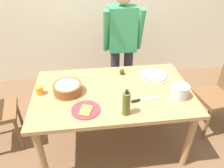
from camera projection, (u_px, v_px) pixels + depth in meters
name	position (u px, v px, depth m)	size (l,w,h in m)	color
ground	(113.00, 141.00, 2.59)	(8.00, 8.00, 0.00)	brown
dining_table	(113.00, 98.00, 2.21)	(1.60, 0.96, 0.76)	#A37A4C
person_cook	(122.00, 43.00, 2.70)	(0.49, 0.25, 1.62)	#2D2D38
chair_wooden_right	(222.00, 92.00, 2.52)	(0.46, 0.46, 0.95)	brown
pizza_raw_on_board	(154.00, 76.00, 2.39)	(0.33, 0.33, 0.02)	beige
plate_with_slice	(86.00, 110.00, 1.91)	(0.26, 0.26, 0.02)	red
popcorn_bowl	(68.00, 87.00, 2.10)	(0.28, 0.28, 0.11)	brown
olive_oil_bottle	(126.00, 104.00, 1.82)	(0.07, 0.07, 0.26)	#47561E
steel_pot	(180.00, 91.00, 2.05)	(0.17, 0.17, 0.13)	#B7B7BC
cup_orange	(40.00, 90.00, 2.10)	(0.07, 0.07, 0.09)	orange
chef_knife	(142.00, 100.00, 2.03)	(0.29, 0.09, 0.02)	silver
avocado	(122.00, 72.00, 2.41)	(0.06, 0.06, 0.07)	#2D4219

